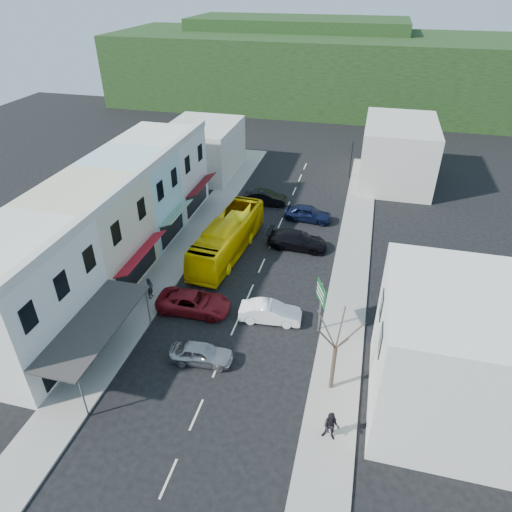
{
  "coord_description": "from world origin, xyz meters",
  "views": [
    {
      "loc": [
        7.54,
        -23.88,
        21.69
      ],
      "look_at": [
        0.0,
        6.0,
        2.2
      ],
      "focal_mm": 32.0,
      "sensor_mm": 36.0,
      "label": 1
    }
  ],
  "objects": [
    {
      "name": "car_navy_mid",
      "position": [
        2.6,
        17.23,
        0.7
      ],
      "size": [
        4.51,
        2.08,
        1.4
      ],
      "primitive_type": "imported",
      "rotation": [
        0.0,
        0.0,
        1.51
      ],
      "color": "black",
      "rests_on": "ground"
    },
    {
      "name": "hillside",
      "position": [
        -1.45,
        65.09,
        6.73
      ],
      "size": [
        80.0,
        26.0,
        14.0
      ],
      "color": "black",
      "rests_on": "ground"
    },
    {
      "name": "pedestrian_left",
      "position": [
        -7.19,
        1.39,
        1.0
      ],
      "size": [
        0.41,
        0.6,
        1.7
      ],
      "primitive_type": "imported",
      "rotation": [
        0.0,
        0.0,
        1.56
      ],
      "color": "black",
      "rests_on": "sidewalk_left"
    },
    {
      "name": "shopfront_row",
      "position": [
        -12.49,
        5.0,
        4.0
      ],
      "size": [
        8.25,
        30.0,
        8.0
      ],
      "color": "silver",
      "rests_on": "ground"
    },
    {
      "name": "sidewalk_left",
      "position": [
        -7.5,
        10.0,
        0.07
      ],
      "size": [
        3.0,
        52.0,
        0.15
      ],
      "primitive_type": "cube",
      "color": "gray",
      "rests_on": "ground"
    },
    {
      "name": "distant_block_left",
      "position": [
        -12.0,
        27.0,
        3.0
      ],
      "size": [
        8.0,
        10.0,
        6.0
      ],
      "primitive_type": "cube",
      "color": "#B7B2A8",
      "rests_on": "ground"
    },
    {
      "name": "car_black_near",
      "position": [
        2.45,
        11.69,
        0.7
      ],
      "size": [
        4.53,
        1.92,
        1.4
      ],
      "primitive_type": "imported",
      "rotation": [
        0.0,
        0.0,
        1.55
      ],
      "color": "black",
      "rests_on": "ground"
    },
    {
      "name": "car_white",
      "position": [
        2.29,
        1.13,
        0.7
      ],
      "size": [
        4.54,
        2.18,
        1.4
      ],
      "primitive_type": "imported",
      "rotation": [
        0.0,
        0.0,
        1.66
      ],
      "color": "white",
      "rests_on": "ground"
    },
    {
      "name": "pedestrian_right",
      "position": [
        7.59,
        -7.77,
        1.0
      ],
      "size": [
        0.74,
        0.51,
        1.7
      ],
      "primitive_type": "imported",
      "rotation": [
        0.0,
        0.0,
        -0.1
      ],
      "color": "black",
      "rests_on": "sidewalk_right"
    },
    {
      "name": "ground",
      "position": [
        0.0,
        0.0,
        0.0
      ],
      "size": [
        120.0,
        120.0,
        0.0
      ],
      "primitive_type": "plane",
      "color": "black",
      "rests_on": "ground"
    },
    {
      "name": "direction_sign",
      "position": [
        5.8,
        0.88,
        2.04
      ],
      "size": [
        1.55,
        1.99,
        4.08
      ],
      "primitive_type": null,
      "rotation": [
        0.0,
        0.0,
        0.41
      ],
      "color": "#0C5420",
      "rests_on": "ground"
    },
    {
      "name": "street_tree",
      "position": [
        7.26,
        -4.18,
        3.32
      ],
      "size": [
        2.59,
        2.59,
        6.65
      ],
      "primitive_type": null,
      "rotation": [
        0.0,
        0.0,
        -0.12
      ],
      "color": "#372A1F",
      "rests_on": "ground"
    },
    {
      "name": "car_red",
      "position": [
        -3.46,
        0.85,
        0.7
      ],
      "size": [
        4.66,
        2.05,
        1.4
      ],
      "primitive_type": "imported",
      "rotation": [
        0.0,
        0.0,
        1.6
      ],
      "color": "maroon",
      "rests_on": "ground"
    },
    {
      "name": "right_building",
      "position": [
        13.5,
        -4.0,
        4.0
      ],
      "size": [
        8.0,
        9.0,
        8.0
      ],
      "primitive_type": "cube",
      "color": "silver",
      "rests_on": "ground"
    },
    {
      "name": "traffic_signal",
      "position": [
        5.8,
        29.61,
        2.28
      ],
      "size": [
        0.49,
        0.93,
        4.57
      ],
      "primitive_type": null,
      "rotation": [
        0.0,
        0.0,
        3.16
      ],
      "color": "black",
      "rests_on": "ground"
    },
    {
      "name": "bus",
      "position": [
        -3.4,
        9.25,
        1.55
      ],
      "size": [
        3.52,
        11.78,
        3.1
      ],
      "primitive_type": "imported",
      "rotation": [
        0.0,
        0.0,
        -0.09
      ],
      "color": "yellow",
      "rests_on": "ground"
    },
    {
      "name": "sidewalk_right",
      "position": [
        7.5,
        10.0,
        0.07
      ],
      "size": [
        3.0,
        52.0,
        0.15
      ],
      "primitive_type": "cube",
      "color": "gray",
      "rests_on": "ground"
    },
    {
      "name": "distant_block_right",
      "position": [
        11.0,
        30.0,
        3.5
      ],
      "size": [
        8.0,
        12.0,
        7.0
      ],
      "primitive_type": "cube",
      "color": "#B7B2A8",
      "rests_on": "ground"
    },
    {
      "name": "car_black_far",
      "position": [
        -2.47,
        19.88,
        0.7
      ],
      "size": [
        4.5,
        2.05,
        1.4
      ],
      "primitive_type": "imported",
      "rotation": [
        0.0,
        0.0,
        1.63
      ],
      "color": "black",
      "rests_on": "ground"
    },
    {
      "name": "car_silver",
      "position": [
        -1.12,
        -3.95,
        0.7
      ],
      "size": [
        4.53,
        2.14,
        1.4
      ],
      "primitive_type": "imported",
      "rotation": [
        0.0,
        0.0,
        1.65
      ],
      "color": "#A4A4A9",
      "rests_on": "ground"
    }
  ]
}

